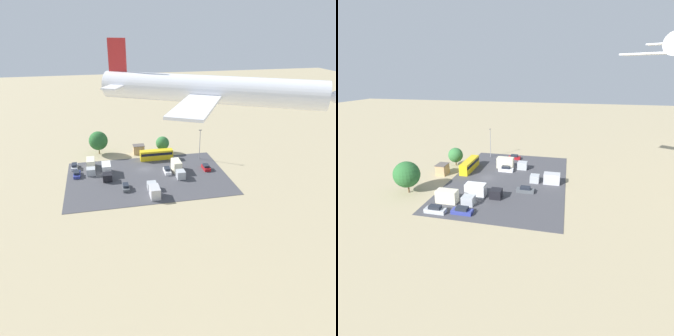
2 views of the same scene
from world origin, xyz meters
TOP-DOWN VIEW (x-y plane):
  - ground_plane at (0.00, 0.00)m, footprint 400.00×400.00m
  - parking_lot_surface at (0.00, 6.12)m, footprint 45.70×30.54m
  - shed_building at (0.07, -13.27)m, footprint 3.85×2.97m
  - bus at (-4.85, -6.85)m, footprint 10.61×2.47m
  - parked_car_0 at (20.03, 0.73)m, footprint 1.86×4.44m
  - parked_car_1 at (20.91, -4.86)m, footprint 1.74×4.50m
  - parked_car_2 at (-6.09, 4.03)m, footprint 1.76×4.34m
  - parked_car_3 at (6.92, 11.86)m, footprint 1.75×4.33m
  - parked_car_4 at (-18.15, 4.14)m, footprint 1.88×4.06m
  - parked_truck_0 at (11.48, 2.15)m, footprint 2.55×8.66m
  - parked_truck_1 at (-9.12, 4.64)m, footprint 2.36×9.23m
  - parked_truck_2 at (16.00, -3.00)m, footprint 2.45×8.76m
  - parked_truck_3 at (0.08, 16.50)m, footprint 2.45×7.75m
  - tree_near_shed at (-8.04, -12.59)m, footprint 4.58×4.58m
  - tree_apron_mid at (13.22, -15.86)m, footprint 6.30×6.30m
  - light_pole_lot_centre at (-18.64, -4.30)m, footprint 0.90×0.28m
  - airplane at (-4.64, 45.83)m, footprint 32.93×27.23m

SIDE VIEW (x-z plane):
  - ground_plane at x=0.00m, z-range 0.00..0.00m
  - parking_lot_surface at x=0.00m, z-range 0.00..0.08m
  - parked_car_0 at x=20.03m, z-range -0.04..1.41m
  - parked_car_3 at x=6.92m, z-range -0.04..1.45m
  - parked_car_4 at x=-18.15m, z-range -0.05..1.48m
  - parked_car_1 at x=20.91m, z-range -0.05..1.52m
  - parked_car_2 at x=-6.09m, z-range -0.06..1.58m
  - parked_truck_3 at x=0.08m, z-range -0.04..2.80m
  - parked_truck_2 at x=16.00m, z-range -0.04..2.87m
  - parked_truck_0 at x=11.48m, z-range -0.05..3.01m
  - shed_building at x=0.07m, z-range 0.01..3.06m
  - parked_truck_1 at x=-9.12m, z-range -0.06..3.20m
  - bus at x=-4.85m, z-range 0.20..3.32m
  - tree_near_shed at x=-8.04m, z-range 0.54..6.21m
  - tree_apron_mid at x=13.22m, z-range 0.77..8.62m
  - light_pole_lot_centre at x=-18.64m, z-range 0.52..10.38m
  - airplane at x=-4.64m, z-range 27.90..36.64m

